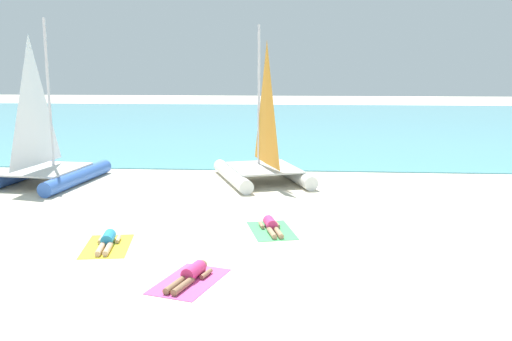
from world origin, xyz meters
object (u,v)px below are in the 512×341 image
(towel_middle, at_px, (189,281))
(sunbather_middle, at_px, (191,274))
(sunbather_right, at_px, (271,225))
(sailboat_white, at_px, (263,159))
(towel_left, at_px, (107,246))
(sunbather_left, at_px, (107,241))
(towel_right, at_px, (272,231))
(sailboat_blue, at_px, (45,160))

(towel_middle, bearing_deg, sunbather_middle, 73.30)
(sunbather_right, bearing_deg, sunbather_middle, -125.76)
(towel_middle, height_order, sunbather_right, sunbather_right)
(sailboat_white, distance_m, towel_left, 9.04)
(sunbather_left, height_order, sunbather_middle, same)
(towel_right, bearing_deg, sunbather_right, 104.14)
(sailboat_blue, height_order, towel_middle, sailboat_blue)
(towel_right, xyz_separation_m, sunbather_right, (-0.02, 0.06, 0.13))
(sunbather_middle, xyz_separation_m, towel_right, (1.53, 3.76, -0.13))
(towel_right, bearing_deg, sunbather_middle, -112.17)
(towel_right, distance_m, sunbather_right, 0.14)
(sailboat_white, bearing_deg, sailboat_blue, 167.71)
(towel_left, xyz_separation_m, sunbather_left, (-0.01, 0.07, 0.13))
(towel_middle, xyz_separation_m, sunbather_middle, (0.02, 0.06, 0.13))
(towel_right, bearing_deg, towel_middle, -112.09)
(sunbather_left, bearing_deg, sunbather_middle, -49.82)
(sunbather_left, bearing_deg, sailboat_blue, 114.58)
(sunbather_left, height_order, sunbather_right, same)
(sunbather_left, distance_m, towel_middle, 3.36)
(sailboat_blue, relative_size, towel_middle, 3.27)
(towel_left, bearing_deg, sailboat_white, 67.85)
(sailboat_blue, height_order, sunbather_right, sailboat_blue)
(towel_right, bearing_deg, sunbather_left, -158.53)
(sailboat_blue, xyz_separation_m, towel_left, (4.85, -7.28, -0.92))
(sailboat_white, bearing_deg, towel_middle, -114.43)
(towel_middle, xyz_separation_m, towel_right, (1.55, 3.83, 0.00))
(sunbather_left, relative_size, sunbather_right, 1.01)
(sailboat_white, bearing_deg, sunbather_right, -104.01)
(sailboat_white, relative_size, sunbather_middle, 3.88)
(sailboat_blue, bearing_deg, sunbather_right, -25.78)
(sunbather_left, xyz_separation_m, sunbather_middle, (2.53, -2.17, 0.00))
(sunbather_middle, height_order, towel_right, sunbather_middle)
(sailboat_white, relative_size, towel_left, 3.15)
(towel_left, distance_m, towel_right, 4.38)
(sunbather_right, bearing_deg, sunbather_left, -171.80)
(towel_left, xyz_separation_m, sunbather_middle, (2.52, -2.10, 0.13))
(sailboat_blue, distance_m, sunbather_right, 10.50)
(sunbather_middle, relative_size, towel_right, 0.81)
(towel_right, bearing_deg, towel_left, -157.67)
(sailboat_blue, distance_m, towel_middle, 12.00)
(towel_left, height_order, towel_middle, same)
(sailboat_blue, distance_m, towel_right, 10.56)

